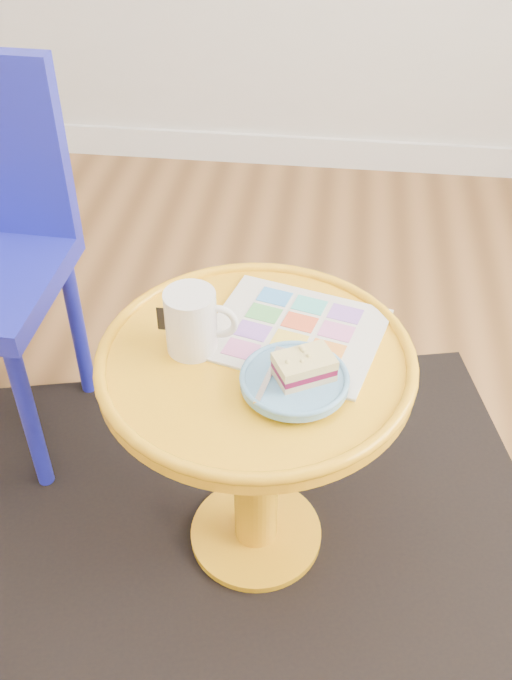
# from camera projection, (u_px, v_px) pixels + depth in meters

# --- Properties ---
(floor) EXTENTS (4.00, 4.00, 0.00)m
(floor) POSITION_uv_depth(u_px,v_px,m) (16.00, 596.00, 1.59)
(floor) COLOR brown
(floor) RESTS_ON ground
(rug) EXTENTS (1.52, 1.37, 0.01)m
(rug) POSITION_uv_depth(u_px,v_px,m) (256.00, 536.00, 1.70)
(rug) COLOR black
(rug) RESTS_ON ground
(side_table) EXTENTS (0.57, 0.57, 0.54)m
(side_table) POSITION_uv_depth(u_px,v_px,m) (256.00, 417.00, 1.45)
(side_table) COLOR orange
(side_table) RESTS_ON ground
(newspaper) EXTENTS (0.37, 0.33, 0.01)m
(newspaper) POSITION_uv_depth(u_px,v_px,m) (295.00, 332.00, 1.40)
(newspaper) COLOR silver
(newspaper) RESTS_ON side_table
(mug) EXTENTS (0.13, 0.09, 0.12)m
(mug) POSITION_uv_depth(u_px,v_px,m) (192.00, 320.00, 1.33)
(mug) COLOR white
(mug) RESTS_ON side_table
(plate) EXTENTS (0.18, 0.18, 0.02)m
(plate) POSITION_uv_depth(u_px,v_px,m) (294.00, 381.00, 1.27)
(plate) COLOR #5D97C5
(plate) RESTS_ON newspaper
(cake_slice) EXTENTS (0.11, 0.10, 0.04)m
(cake_slice) POSITION_uv_depth(u_px,v_px,m) (304.00, 367.00, 1.26)
(cake_slice) COLOR #D3BC8C
(cake_slice) RESTS_ON plate
(fork) EXTENTS (0.04, 0.14, 0.00)m
(fork) POSITION_uv_depth(u_px,v_px,m) (271.00, 372.00, 1.28)
(fork) COLOR silver
(fork) RESTS_ON plate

